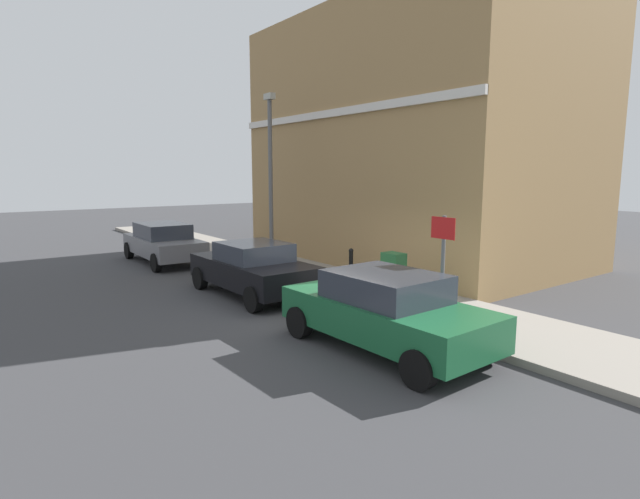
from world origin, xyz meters
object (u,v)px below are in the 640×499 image
(car_black, at_px, (253,268))
(bollard_near_cabinet, at_px, (351,265))
(lamppost, at_px, (271,173))
(car_green, at_px, (385,310))
(car_grey, at_px, (163,242))
(street_sign, at_px, (443,254))
(utility_cabinet, at_px, (393,277))

(car_black, height_order, bollard_near_cabinet, car_black)
(car_black, xyz_separation_m, bollard_near_cabinet, (2.55, -1.09, -0.04))
(car_black, height_order, lamppost, lamppost)
(car_green, distance_m, car_black, 5.22)
(car_grey, bearing_deg, lamppost, -143.52)
(car_grey, bearing_deg, bollard_near_cabinet, -158.68)
(car_grey, xyz_separation_m, lamppost, (2.53, -3.53, 2.54))
(car_green, bearing_deg, street_sign, -91.79)
(bollard_near_cabinet, xyz_separation_m, street_sign, (-1.06, -4.14, 0.96))
(car_green, relative_size, utility_cabinet, 3.71)
(car_grey, relative_size, bollard_near_cabinet, 4.29)
(utility_cabinet, relative_size, lamppost, 0.20)
(street_sign, bearing_deg, car_grey, 98.42)
(car_green, height_order, utility_cabinet, car_green)
(car_black, bearing_deg, street_sign, -164.82)
(car_green, height_order, lamppost, lamppost)
(car_green, height_order, bollard_near_cabinet, car_green)
(street_sign, relative_size, lamppost, 0.40)
(street_sign, height_order, lamppost, lamppost)
(lamppost, bearing_deg, car_green, -106.45)
(bollard_near_cabinet, height_order, street_sign, street_sign)
(car_green, height_order, car_black, car_green)
(car_green, distance_m, bollard_near_cabinet, 4.90)
(car_grey, distance_m, street_sign, 11.77)
(car_black, distance_m, bollard_near_cabinet, 2.77)
(car_green, bearing_deg, car_black, -2.56)
(car_black, relative_size, utility_cabinet, 3.64)
(car_green, bearing_deg, lamppost, -18.05)
(car_green, distance_m, utility_cabinet, 3.45)
(car_green, xyz_separation_m, bollard_near_cabinet, (2.63, 4.14, -0.06))
(car_green, height_order, car_grey, car_green)
(utility_cabinet, xyz_separation_m, lamppost, (-0.15, 5.72, 2.62))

